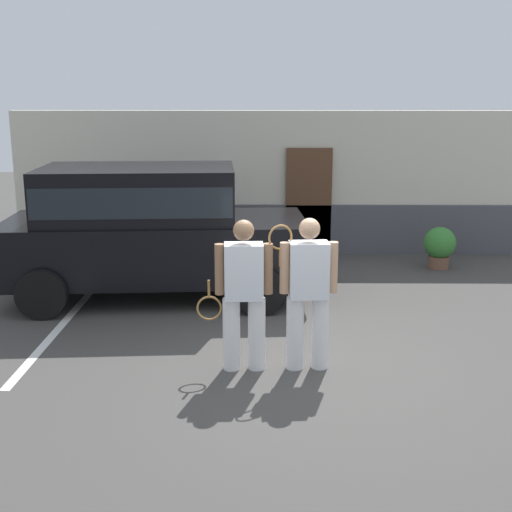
# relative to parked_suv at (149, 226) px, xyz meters

# --- Properties ---
(ground_plane) EXTENTS (40.00, 40.00, 0.00)m
(ground_plane) POSITION_rel_parked_suv_xyz_m (2.21, -2.78, -1.15)
(ground_plane) COLOR #423F3D
(parking_stripe_0) EXTENTS (0.12, 4.40, 0.01)m
(parking_stripe_0) POSITION_rel_parked_suv_xyz_m (-1.02, -1.28, -1.14)
(parking_stripe_0) COLOR silver
(parking_stripe_0) RESTS_ON ground_plane
(house_frontage) EXTENTS (10.77, 0.40, 2.80)m
(house_frontage) POSITION_rel_parked_suv_xyz_m (2.22, 3.19, 0.17)
(house_frontage) COLOR beige
(house_frontage) RESTS_ON ground_plane
(parked_suv) EXTENTS (4.72, 2.43, 2.05)m
(parked_suv) POSITION_rel_parked_suv_xyz_m (0.00, 0.00, 0.00)
(parked_suv) COLOR black
(parked_suv) RESTS_ON ground_plane
(tennis_player_man) EXTENTS (0.91, 0.30, 1.77)m
(tennis_player_man) POSITION_rel_parked_suv_xyz_m (1.55, -2.83, -0.23)
(tennis_player_man) COLOR white
(tennis_player_man) RESTS_ON ground_plane
(tennis_player_woman) EXTENTS (0.79, 0.31, 1.78)m
(tennis_player_woman) POSITION_rel_parked_suv_xyz_m (2.28, -2.80, -0.22)
(tennis_player_woman) COLOR white
(tennis_player_woman) RESTS_ON ground_plane
(potted_plant_by_porch) EXTENTS (0.58, 0.58, 0.77)m
(potted_plant_by_porch) POSITION_rel_parked_suv_xyz_m (4.99, 1.86, -0.72)
(potted_plant_by_porch) COLOR brown
(potted_plant_by_porch) RESTS_ON ground_plane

